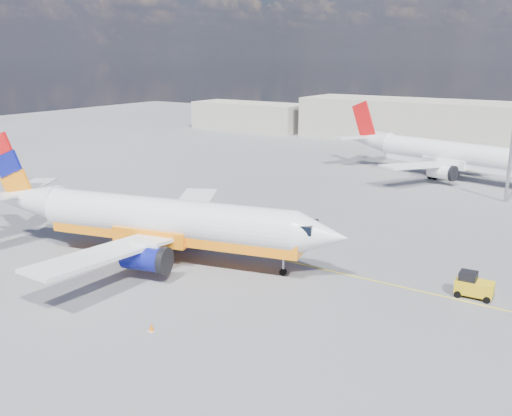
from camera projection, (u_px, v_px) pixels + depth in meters
The scene contains 8 objects.
ground at pixel (207, 257), 47.91m from camera, with size 240.00×240.00×0.00m, color #5B5A5F.
taxi_line at pixel (229, 248), 50.31m from camera, with size 70.00×0.15×0.01m, color yellow.
terminal_main at pixel (484, 125), 104.35m from camera, with size 70.00×14.00×8.00m, color #AEA896.
terminal_annex at pixel (250, 116), 129.06m from camera, with size 26.00×10.00×6.00m, color #AEA896.
main_jet at pixel (157, 220), 46.80m from camera, with size 33.18×25.41×10.02m.
second_jet at pixel (449, 155), 77.90m from camera, with size 32.34×24.86×9.76m.
gse_tug at pixel (473, 286), 39.93m from camera, with size 2.60×1.70×1.80m.
traffic_cone at pixel (151, 327), 35.09m from camera, with size 0.37×0.37×0.52m.
Camera 1 is at (28.53, -35.26, 16.51)m, focal length 40.00 mm.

